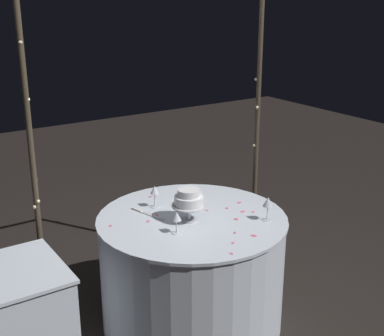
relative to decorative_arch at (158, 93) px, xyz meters
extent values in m
plane|color=black|center=(0.00, -0.40, -1.54)|extent=(12.00, 12.00, 0.00)
cylinder|color=#473D2D|center=(-0.87, 0.00, -0.33)|extent=(0.04, 0.04, 2.44)
cylinder|color=#473D2D|center=(0.88, 0.00, -0.33)|extent=(0.04, 0.04, 2.44)
sphere|color=#F9EAB2|center=(-0.86, 0.01, -0.44)|extent=(0.02, 0.02, 0.02)
sphere|color=#F9EAB2|center=(0.86, 0.01, -0.50)|extent=(0.02, 0.02, 0.02)
sphere|color=#F9EAB2|center=(-0.85, 0.01, -0.96)|extent=(0.02, 0.02, 0.02)
sphere|color=#F9EAB2|center=(0.88, 0.01, 0.28)|extent=(0.02, 0.02, 0.02)
sphere|color=#F9EAB2|center=(-0.88, -0.01, 0.37)|extent=(0.02, 0.02, 0.02)
sphere|color=#F9EAB2|center=(0.86, 0.02, 0.01)|extent=(0.02, 0.02, 0.02)
sphere|color=#F9EAB2|center=(-0.87, -0.02, -0.57)|extent=(0.02, 0.02, 0.02)
sphere|color=#F9EAB2|center=(-0.89, 0.00, -0.61)|extent=(0.02, 0.02, 0.02)
sphere|color=#F9EAB2|center=(0.86, -0.01, -0.20)|extent=(0.02, 0.02, 0.02)
sphere|color=#F9EAB2|center=(0.88, 0.00, -0.74)|extent=(0.02, 0.02, 0.02)
sphere|color=#F9EAB2|center=(-0.87, -0.01, 0.05)|extent=(0.02, 0.02, 0.02)
sphere|color=#F9EAB2|center=(0.88, 0.00, -0.82)|extent=(0.02, 0.02, 0.02)
sphere|color=#F9EAB2|center=(-0.86, -0.01, -0.86)|extent=(0.02, 0.02, 0.02)
cylinder|color=silver|center=(0.00, -0.40, -1.16)|extent=(1.22, 1.22, 0.78)
cylinder|color=silver|center=(0.00, -0.40, -0.76)|extent=(1.24, 1.24, 0.02)
cube|color=silver|center=(-1.19, -0.41, -1.17)|extent=(0.56, 0.56, 0.75)
cube|color=silver|center=(-1.19, -0.41, -0.78)|extent=(0.58, 0.58, 0.02)
cylinder|color=silver|center=(-0.04, -0.43, -0.75)|extent=(0.11, 0.11, 0.01)
cylinder|color=silver|center=(-0.04, -0.43, -0.70)|extent=(0.02, 0.02, 0.09)
cylinder|color=silver|center=(-0.04, -0.43, -0.65)|extent=(0.22, 0.22, 0.01)
cylinder|color=white|center=(-0.04, -0.43, -0.61)|extent=(0.18, 0.18, 0.06)
cylinder|color=white|center=(-0.04, -0.43, -0.56)|extent=(0.14, 0.14, 0.05)
cylinder|color=silver|center=(-0.11, -0.12, -0.75)|extent=(0.06, 0.06, 0.00)
cylinder|color=silver|center=(-0.11, -0.12, -0.70)|extent=(0.01, 0.01, 0.09)
cone|color=silver|center=(-0.11, -0.12, -0.62)|extent=(0.06, 0.06, 0.05)
cylinder|color=silver|center=(0.38, -0.71, -0.75)|extent=(0.06, 0.06, 0.00)
cylinder|color=silver|center=(0.38, -0.71, -0.70)|extent=(0.01, 0.01, 0.09)
cone|color=silver|center=(0.38, -0.71, -0.62)|extent=(0.07, 0.07, 0.06)
cylinder|color=silver|center=(-0.21, -0.55, -0.75)|extent=(0.06, 0.06, 0.00)
cylinder|color=silver|center=(-0.21, -0.55, -0.70)|extent=(0.01, 0.01, 0.08)
cone|color=silver|center=(-0.21, -0.55, -0.64)|extent=(0.06, 0.06, 0.05)
cube|color=silver|center=(-0.20, -0.24, -0.75)|extent=(0.08, 0.22, 0.01)
cube|color=white|center=(-0.24, -0.11, -0.74)|extent=(0.04, 0.09, 0.01)
ellipsoid|color=#EA6B84|center=(0.41, -0.38, -0.75)|extent=(0.04, 0.03, 0.00)
ellipsoid|color=#EA6B84|center=(0.05, -0.25, -0.75)|extent=(0.02, 0.03, 0.00)
ellipsoid|color=#EA6B84|center=(-0.09, -0.94, -0.75)|extent=(0.03, 0.03, 0.00)
ellipsoid|color=#EA6B84|center=(0.28, -0.41, -0.75)|extent=(0.03, 0.03, 0.00)
ellipsoid|color=#EA6B84|center=(0.39, -0.56, -0.75)|extent=(0.03, 0.02, 0.00)
ellipsoid|color=#EA6B84|center=(0.15, -0.37, -0.75)|extent=(0.03, 0.03, 0.00)
ellipsoid|color=#EA6B84|center=(0.22, -0.59, -0.75)|extent=(0.03, 0.04, 0.00)
ellipsoid|color=#EA6B84|center=(-0.01, -0.85, -0.75)|extent=(0.03, 0.03, 0.00)
ellipsoid|color=#EA6B84|center=(-0.05, 0.06, -0.75)|extent=(0.04, 0.03, 0.00)
ellipsoid|color=#EA6B84|center=(0.33, -0.52, -0.75)|extent=(0.04, 0.03, 0.00)
ellipsoid|color=#EA6B84|center=(0.16, -0.84, -0.75)|extent=(0.04, 0.05, 0.00)
ellipsoid|color=#EA6B84|center=(-0.17, -0.25, -0.75)|extent=(0.03, 0.04, 0.00)
ellipsoid|color=#EA6B84|center=(0.26, 0.02, -0.75)|extent=(0.03, 0.04, 0.00)
ellipsoid|color=#EA6B84|center=(0.20, -0.14, -0.75)|extent=(0.03, 0.03, 0.00)
ellipsoid|color=#EA6B84|center=(0.09, -0.74, -0.75)|extent=(0.03, 0.03, 0.00)
ellipsoid|color=#EA6B84|center=(-0.27, -0.30, -0.75)|extent=(0.04, 0.03, 0.00)
ellipsoid|color=#EA6B84|center=(-0.50, -0.23, -0.75)|extent=(0.03, 0.03, 0.00)
camera|label=1|loc=(-1.74, -3.02, 0.64)|focal=49.36mm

